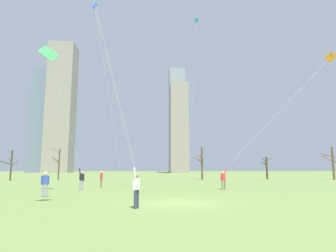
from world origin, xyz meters
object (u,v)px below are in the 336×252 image
bare_tree_far_right_edge (11,164)px  kite_flyer_midfield_right_purple (125,139)px  bare_tree_center (267,167)px  distant_kite_high_overhead_teal (196,32)px  bare_tree_rightmost (59,163)px  kite_flyer_midfield_center_orange (240,160)px  bare_tree_leftmost (202,163)px  bystander_far_off_by_trees (101,178)px  distant_kite_low_near_trees_blue (97,19)px  bystander_strolling_midfield (45,183)px  bare_tree_left_of_center (333,162)px  kite_flyer_far_back_green (74,149)px

bare_tree_far_right_edge → kite_flyer_midfield_right_purple: bearing=-59.8°
bare_tree_center → distant_kite_high_overhead_teal: bearing=-177.9°
distant_kite_high_overhead_teal → bare_tree_rightmost: distant_kite_high_overhead_teal is taller
kite_flyer_midfield_center_orange → distant_kite_high_overhead_teal: distant_kite_high_overhead_teal is taller
kite_flyer_midfield_right_purple → bare_tree_center: bearing=59.2°
bare_tree_center → bare_tree_leftmost: (-12.03, -2.10, 0.71)m
bystander_far_off_by_trees → bare_tree_far_right_edge: 24.62m
bystander_far_off_by_trees → bare_tree_far_right_edge: size_ratio=0.32×
distant_kite_low_near_trees_blue → bare_tree_leftmost: size_ratio=4.04×
bare_tree_leftmost → distant_kite_low_near_trees_blue: bearing=-135.3°
bystander_strolling_midfield → bare_tree_far_right_edge: bearing=117.5°
kite_flyer_midfield_center_orange → bystander_far_off_by_trees: bearing=161.9°
bare_tree_rightmost → bare_tree_left_of_center: bare_tree_rightmost is taller
distant_kite_low_near_trees_blue → kite_flyer_midfield_right_purple: bearing=-75.7°
kite_flyer_far_back_green → distant_kite_high_overhead_teal: bearing=59.4°
bare_tree_center → distant_kite_low_near_trees_blue: bearing=-147.7°
bare_tree_far_right_edge → bare_tree_left_of_center: (52.33, -0.99, 0.42)m
distant_kite_low_near_trees_blue → bare_tree_far_right_edge: (-15.03, 14.49, -17.17)m
bare_tree_center → bare_tree_far_right_edge: bare_tree_far_right_edge is taller
distant_kite_low_near_trees_blue → bare_tree_center: size_ratio=5.60×
bare_tree_left_of_center → bare_tree_far_right_edge: bearing=178.9°
bystander_far_off_by_trees → distant_kite_low_near_trees_blue: bearing=115.5°
bare_tree_leftmost → kite_flyer_midfield_center_orange: bearing=-92.3°
bare_tree_rightmost → bare_tree_far_right_edge: bearing=-146.2°
bystander_strolling_midfield → bare_tree_far_right_edge: bare_tree_far_right_edge is taller
bystander_far_off_by_trees → bare_tree_center: size_ratio=0.41×
kite_flyer_midfield_center_orange → bare_tree_far_right_edge: (-29.55, 22.20, -0.13)m
kite_flyer_midfield_right_purple → bystander_far_off_by_trees: (-3.45, 16.57, -2.25)m
kite_flyer_midfield_center_orange → bare_tree_left_of_center: size_ratio=2.39×
kite_flyer_midfield_right_purple → bare_tree_rightmost: kite_flyer_midfield_right_purple is taller
kite_flyer_midfield_right_purple → distant_kite_low_near_trees_blue: distant_kite_low_near_trees_blue is taller
bare_tree_far_right_edge → bare_tree_leftmost: 30.49m
kite_flyer_midfield_center_orange → kite_flyer_far_back_green: bearing=-176.9°
kite_flyer_far_back_green → bystander_far_off_by_trees: 5.81m
bare_tree_center → bare_tree_rightmost: bare_tree_rightmost is taller
bystander_strolling_midfield → distant_kite_low_near_trees_blue: bearing=88.2°
bare_tree_center → bare_tree_rightmost: bearing=178.1°
kite_flyer_midfield_right_purple → bare_tree_left_of_center: bearing=46.2°
distant_kite_low_near_trees_blue → bare_tree_center: 36.94m
kite_flyer_midfield_center_orange → distant_kite_low_near_trees_blue: 23.68m
distant_kite_high_overhead_teal → bare_tree_rightmost: (-23.96, 1.68, -24.07)m
distant_kite_low_near_trees_blue → bare_tree_center: (27.47, 17.38, -17.56)m
bare_tree_leftmost → bare_tree_left_of_center: size_ratio=0.99×
kite_flyer_far_back_green → kite_flyer_midfield_center_orange: kite_flyer_midfield_center_orange is taller
bare_tree_left_of_center → bystander_far_off_by_trees: bearing=-154.5°
bystander_far_off_by_trees → bare_tree_leftmost: bare_tree_leftmost is taller
distant_kite_low_near_trees_blue → kite_flyer_midfield_center_orange: bearing=-28.0°
bystander_far_off_by_trees → distant_kite_low_near_trees_blue: size_ratio=0.07×
bare_tree_far_right_edge → bare_tree_rightmost: 7.38m
distant_kite_high_overhead_teal → kite_flyer_far_back_green: bearing=-120.6°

